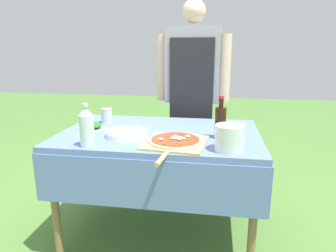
% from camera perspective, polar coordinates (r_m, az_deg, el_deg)
% --- Properties ---
extents(ground_plane, '(12.00, 12.00, 0.00)m').
position_cam_1_polar(ground_plane, '(2.24, -1.40, -19.33)').
color(ground_plane, '#517F38').
extents(prep_table, '(1.27, 0.85, 0.73)m').
position_cam_1_polar(prep_table, '(1.95, -1.51, -3.53)').
color(prep_table, '#607AB7').
rests_on(prep_table, ground).
extents(person_cook, '(0.61, 0.21, 1.62)m').
position_cam_1_polar(person_cook, '(2.53, 4.71, 7.97)').
color(person_cook, '#333D56').
rests_on(person_cook, ground).
extents(pizza_on_peel, '(0.37, 0.53, 0.05)m').
position_cam_1_polar(pizza_on_peel, '(1.68, 1.34, -3.01)').
color(pizza_on_peel, tan).
rests_on(pizza_on_peel, prep_table).
extents(oil_bottle, '(0.07, 0.07, 0.26)m').
position_cam_1_polar(oil_bottle, '(1.79, 9.95, 0.80)').
color(oil_bottle, black).
rests_on(oil_bottle, prep_table).
extents(water_bottle, '(0.08, 0.08, 0.24)m').
position_cam_1_polar(water_bottle, '(1.67, -15.26, -0.11)').
color(water_bottle, silver).
rests_on(water_bottle, prep_table).
extents(herb_container, '(0.22, 0.20, 0.05)m').
position_cam_1_polar(herb_container, '(2.05, -14.38, 0.05)').
color(herb_container, silver).
rests_on(herb_container, prep_table).
extents(mixing_tub, '(0.15, 0.15, 0.14)m').
position_cam_1_polar(mixing_tub, '(1.59, 11.62, -2.27)').
color(mixing_tub, silver).
rests_on(mixing_tub, prep_table).
extents(plate_stack, '(0.26, 0.26, 0.03)m').
position_cam_1_polar(plate_stack, '(1.84, -7.88, -1.44)').
color(plate_stack, white).
rests_on(plate_stack, prep_table).
extents(sauce_jar, '(0.08, 0.08, 0.10)m').
position_cam_1_polar(sauce_jar, '(2.19, -11.58, 1.78)').
color(sauce_jar, silver).
rests_on(sauce_jar, prep_table).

